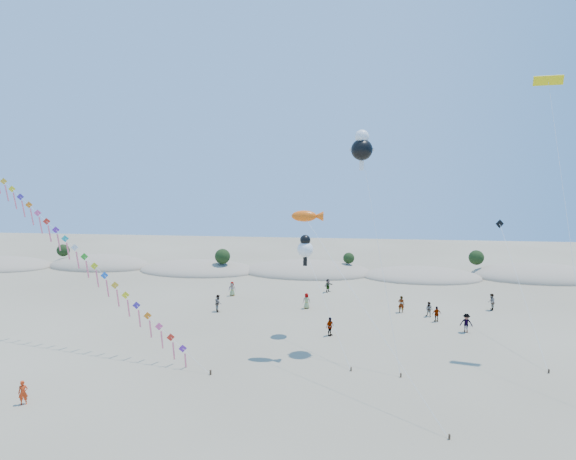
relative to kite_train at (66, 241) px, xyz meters
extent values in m
plane|color=#7B6E55|center=(18.53, -15.45, -8.89)|extent=(160.00, 160.00, 0.00)
ellipsoid|color=gray|center=(-13.47, 30.55, -8.89)|extent=(16.00, 8.80, 3.60)
ellipsoid|color=#283A15|center=(-13.47, 30.55, -7.90)|extent=(12.80, 5.76, 0.64)
ellipsoid|color=gray|center=(2.53, 29.15, -8.89)|extent=(17.60, 9.68, 3.00)
ellipsoid|color=#283A15|center=(2.53, 29.15, -8.07)|extent=(14.08, 6.34, 0.70)
ellipsoid|color=gray|center=(18.53, 29.85, -8.89)|extent=(19.00, 10.45, 3.40)
ellipsoid|color=#283A15|center=(18.53, 29.85, -7.96)|extent=(15.20, 6.84, 0.76)
ellipsoid|color=gray|center=(34.53, 28.45, -8.89)|extent=(16.40, 9.02, 2.80)
ellipsoid|color=#283A15|center=(34.53, 28.45, -8.12)|extent=(13.12, 5.90, 0.66)
ellipsoid|color=gray|center=(50.53, 30.25, -8.89)|extent=(18.00, 9.90, 3.80)
ellipsoid|color=#283A15|center=(50.53, 30.25, -7.85)|extent=(14.40, 6.48, 0.72)
sphere|color=black|center=(-19.47, 30.75, -6.53)|extent=(1.90, 1.90, 1.90)
sphere|color=black|center=(6.53, 27.95, -6.41)|extent=(2.20, 2.20, 2.20)
sphere|color=black|center=(24.53, 29.95, -6.65)|extent=(1.60, 1.60, 1.60)
sphere|color=black|center=(42.53, 31.35, -6.45)|extent=(2.10, 2.10, 2.10)
cube|color=#3F2D1E|center=(14.04, -5.50, -8.72)|extent=(0.12, 0.12, 0.35)
cylinder|color=silver|center=(1.07, -0.43, -0.58)|extent=(25.97, 10.16, 16.65)
cube|color=purple|center=(11.64, -4.56, -7.36)|extent=(1.19, 0.47, 1.25)
cube|color=pink|center=(11.82, -4.51, -8.46)|extent=(0.19, 0.45, 1.55)
cube|color=red|center=(10.57, -4.14, -6.67)|extent=(1.19, 0.47, 1.25)
cube|color=pink|center=(10.75, -4.09, -7.77)|extent=(0.19, 0.45, 1.55)
cube|color=#FF5092|center=(9.50, -3.72, -5.99)|extent=(1.19, 0.47, 1.25)
cube|color=pink|center=(9.68, -3.67, -7.09)|extent=(0.19, 0.45, 1.55)
cube|color=orange|center=(8.43, -3.31, -5.30)|extent=(1.19, 0.47, 1.25)
cube|color=pink|center=(8.61, -3.26, -6.40)|extent=(0.19, 0.45, 1.55)
cube|color=#4429A7|center=(7.36, -2.89, -4.61)|extent=(1.19, 0.47, 1.25)
cube|color=pink|center=(7.54, -2.84, -5.71)|extent=(0.19, 0.45, 1.55)
cube|color=yellow|center=(6.29, -2.47, -3.93)|extent=(1.19, 0.47, 1.25)
cube|color=pink|center=(6.47, -2.42, -5.03)|extent=(0.19, 0.45, 1.55)
cube|color=gold|center=(5.22, -2.05, -3.24)|extent=(1.19, 0.47, 1.25)
cube|color=pink|center=(5.40, -2.00, -4.34)|extent=(0.19, 0.45, 1.55)
cube|color=blue|center=(4.15, -1.63, -2.56)|extent=(1.19, 0.47, 1.25)
cube|color=pink|center=(4.33, -1.58, -3.66)|extent=(0.19, 0.45, 1.55)
cube|color=yellow|center=(3.08, -1.22, -1.87)|extent=(1.19, 0.47, 1.25)
cube|color=pink|center=(3.26, -1.17, -2.97)|extent=(0.19, 0.45, 1.55)
cube|color=green|center=(2.01, -0.80, -1.18)|extent=(1.19, 0.47, 1.25)
cube|color=pink|center=(2.19, -0.75, -2.28)|extent=(0.19, 0.45, 1.55)
cube|color=silver|center=(0.94, -0.38, -0.50)|extent=(1.19, 0.47, 1.25)
cube|color=pink|center=(1.12, -0.33, -1.60)|extent=(0.19, 0.45, 1.55)
cube|color=#16ACAA|center=(-0.13, 0.04, 0.19)|extent=(1.19, 0.47, 1.25)
cube|color=pink|center=(0.05, 0.09, -0.91)|extent=(0.19, 0.45, 1.55)
cube|color=purple|center=(-1.20, 0.46, 0.87)|extent=(1.19, 0.47, 1.25)
cube|color=pink|center=(-1.02, 0.51, -0.23)|extent=(0.19, 0.45, 1.55)
cube|color=red|center=(-2.27, 0.87, 1.56)|extent=(1.19, 0.47, 1.25)
cube|color=pink|center=(-2.09, 0.92, 0.46)|extent=(0.19, 0.45, 1.55)
cube|color=#FF5092|center=(-3.34, 1.29, 2.25)|extent=(1.19, 0.47, 1.25)
cube|color=pink|center=(-3.16, 1.34, 1.15)|extent=(0.19, 0.45, 1.55)
cube|color=orange|center=(-4.41, 1.71, 2.93)|extent=(1.19, 0.47, 1.25)
cube|color=pink|center=(-4.23, 1.76, 1.83)|extent=(0.19, 0.45, 1.55)
cube|color=#4429A7|center=(-5.48, 2.13, 3.62)|extent=(1.19, 0.47, 1.25)
cube|color=pink|center=(-5.30, 2.18, 2.52)|extent=(0.19, 0.45, 1.55)
cube|color=yellow|center=(-6.56, 2.55, 4.30)|extent=(1.19, 0.47, 1.25)
cube|color=pink|center=(-6.38, 2.60, 3.20)|extent=(0.19, 0.45, 1.55)
cube|color=gold|center=(-7.63, 2.97, 4.99)|extent=(1.19, 0.47, 1.25)
cube|color=pink|center=(-7.45, 3.02, 3.89)|extent=(0.19, 0.45, 1.55)
cube|color=#3F2D1E|center=(29.69, -12.25, -8.74)|extent=(0.10, 0.10, 0.30)
cylinder|color=silver|center=(25.09, -6.25, -3.25)|extent=(9.23, 12.02, 11.32)
ellipsoid|color=#FB5B0D|center=(20.49, -0.26, 2.40)|extent=(2.03, 0.89, 0.89)
cone|color=#FB5B0D|center=(21.63, -0.26, 2.40)|extent=(0.81, 0.81, 0.81)
cube|color=#3F2D1E|center=(24.35, -3.66, -8.74)|extent=(0.10, 0.10, 0.30)
cylinder|color=silver|center=(22.29, 0.37, -5.00)|extent=(4.14, 8.08, 7.82)
sphere|color=white|center=(20.23, 4.39, -1.10)|extent=(1.42, 1.42, 1.42)
sphere|color=black|center=(20.23, 4.39, -0.24)|extent=(0.95, 0.95, 0.95)
cube|color=black|center=(20.23, 4.39, -2.21)|extent=(0.35, 0.18, 0.80)
cube|color=#3F2D1E|center=(27.93, -4.35, -8.74)|extent=(0.10, 0.10, 0.30)
cylinder|color=silver|center=(26.48, -1.15, -0.60)|extent=(2.92, 6.43, 16.60)
sphere|color=black|center=(25.04, 2.05, 7.70)|extent=(1.76, 1.76, 1.76)
sphere|color=white|center=(25.04, 2.05, 8.75)|extent=(1.15, 1.15, 1.15)
cube|color=white|center=(25.04, 2.05, 6.42)|extent=(0.35, 0.18, 0.80)
cube|color=white|center=(24.34, 2.05, 7.70)|extent=(0.60, 0.15, 0.25)
cube|color=white|center=(25.74, 2.05, 7.70)|extent=(0.60, 0.15, 0.25)
cylinder|color=silver|center=(39.33, -2.83, 2.09)|extent=(0.39, 11.31, 21.97)
cube|color=yellow|center=(39.52, 2.82, 13.07)|extent=(2.19, 0.89, 0.77)
cube|color=black|center=(39.52, 2.84, 13.07)|extent=(2.12, 0.55, 0.19)
cube|color=#3F2D1E|center=(38.93, -2.40, -8.74)|extent=(0.10, 0.10, 0.30)
cylinder|color=silver|center=(38.80, 3.72, -4.03)|extent=(0.27, 12.25, 9.75)
cube|color=black|center=(38.68, 9.84, 0.84)|extent=(0.86, 0.26, 0.88)
imported|color=red|center=(3.29, -11.21, -8.11)|extent=(0.68, 0.58, 1.57)
imported|color=slate|center=(10.60, 9.89, -8.00)|extent=(0.98, 1.07, 1.80)
imported|color=slate|center=(19.82, 12.01, -8.05)|extent=(0.94, 0.76, 1.68)
imported|color=slate|center=(22.55, 3.81, -8.03)|extent=(0.95, 1.05, 1.72)
imported|color=slate|center=(32.47, 10.52, -8.12)|extent=(0.95, 0.89, 1.55)
imported|color=slate|center=(29.81, 11.70, -8.00)|extent=(0.75, 0.60, 1.78)
imported|color=slate|center=(39.45, 13.57, -7.99)|extent=(0.95, 1.06, 1.80)
imported|color=slate|center=(10.64, 16.19, -8.05)|extent=(0.90, 0.67, 1.69)
imported|color=slate|center=(32.93, 8.97, -8.12)|extent=(0.97, 0.54, 1.56)
imported|color=slate|center=(35.06, 6.13, -8.01)|extent=(1.23, 0.82, 1.77)
imported|color=slate|center=(21.91, 19.20, -8.09)|extent=(1.31, 1.45, 1.61)
camera|label=1|loc=(23.53, -38.36, 6.28)|focal=30.00mm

